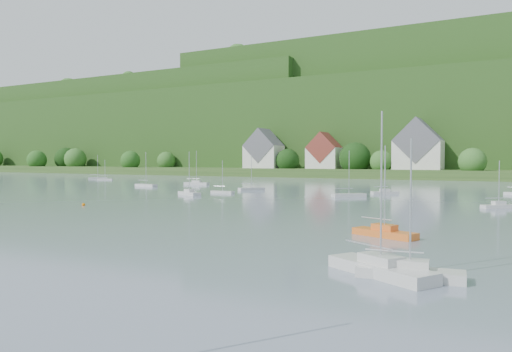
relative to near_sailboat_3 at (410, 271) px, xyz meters
The scene contains 10 objects.
far_shore_strip 165.93m from the near_sailboat_3, 100.90° to the left, with size 600.00×60.00×3.00m, color #29491B.
forested_ridge 234.64m from the near_sailboat_3, 97.62° to the left, with size 620.00×181.22×69.89m.
village_building_0 173.26m from the near_sailboat_3, 119.94° to the left, with size 14.00×10.40×16.00m.
village_building_1 164.07m from the near_sailboat_3, 111.99° to the left, with size 12.00×9.36×14.00m.
village_building_2 153.53m from the near_sailboat_3, 99.91° to the left, with size 16.00×11.44×18.00m.
near_sailboat_3 is the anchor object (origin of this frame).
near_sailboat_4 1.60m from the near_sailboat_3, behind, with size 6.80×5.10×9.15m.
near_sailboat_5 14.80m from the near_sailboat_3, 108.82° to the left, with size 5.84×3.62×7.64m.
mooring_buoy_3 53.68m from the near_sailboat_3, 155.60° to the left, with size 0.45×0.45×0.45m, color orange.
far_sailboat_cluster 77.52m from the near_sailboat_3, 101.98° to the left, with size 187.44×65.33×8.71m.
Camera 1 is at (36.59, 9.65, 6.48)m, focal length 34.74 mm.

